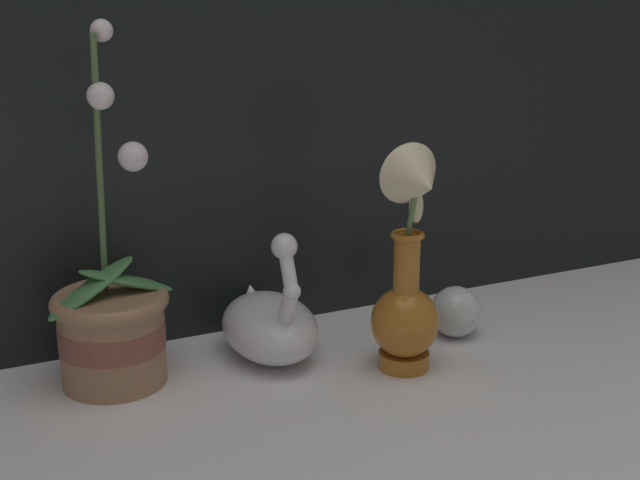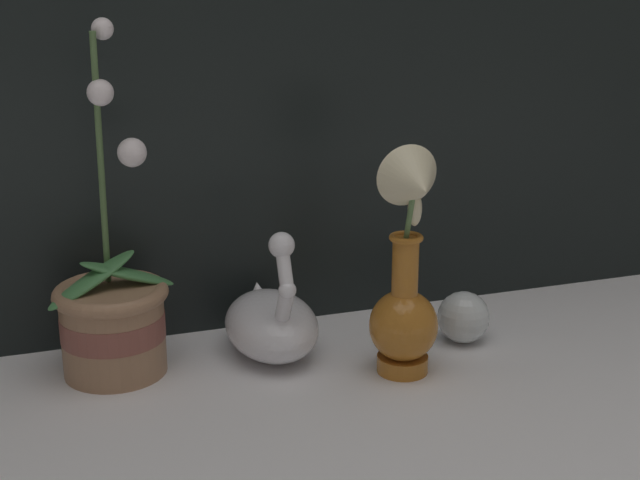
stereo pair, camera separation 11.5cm
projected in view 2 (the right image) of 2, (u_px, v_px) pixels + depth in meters
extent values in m
plane|color=white|center=(334.00, 415.00, 1.06)|extent=(2.80, 2.80, 0.00)
cylinder|color=#9E7556|center=(113.00, 330.00, 1.16)|extent=(0.13, 0.13, 0.12)
cylinder|color=brown|center=(113.00, 326.00, 1.16)|extent=(0.13, 0.13, 0.03)
torus|color=#9E7556|center=(111.00, 293.00, 1.14)|extent=(0.15, 0.15, 0.02)
cylinder|color=#4C6B3D|center=(101.00, 164.00, 1.09)|extent=(0.01, 0.05, 0.32)
ellipsoid|color=#427F47|center=(128.00, 274.00, 1.14)|extent=(0.12, 0.05, 0.06)
ellipsoid|color=#427F47|center=(92.00, 280.00, 1.12)|extent=(0.13, 0.07, 0.07)
sphere|color=white|center=(102.00, 29.00, 1.04)|extent=(0.03, 0.03, 0.03)
sphere|color=white|center=(100.00, 93.00, 1.05)|extent=(0.03, 0.03, 0.03)
sphere|color=white|center=(132.00, 153.00, 1.08)|extent=(0.04, 0.04, 0.04)
ellipsoid|color=white|center=(272.00, 325.00, 1.21)|extent=(0.12, 0.18, 0.09)
cone|color=white|center=(259.00, 300.00, 1.27)|extent=(0.06, 0.08, 0.07)
cylinder|color=white|center=(284.00, 307.00, 1.14)|extent=(0.02, 0.05, 0.07)
sphere|color=white|center=(287.00, 290.00, 1.12)|extent=(0.02, 0.02, 0.02)
cylinder|color=white|center=(284.00, 268.00, 1.12)|extent=(0.02, 0.04, 0.06)
sphere|color=white|center=(282.00, 245.00, 1.13)|extent=(0.03, 0.03, 0.03)
cylinder|color=#B26B23|center=(402.00, 363.00, 1.17)|extent=(0.07, 0.07, 0.02)
ellipsoid|color=#B26B23|center=(403.00, 326.00, 1.16)|extent=(0.09, 0.09, 0.09)
cylinder|color=#B26B23|center=(405.00, 267.00, 1.13)|extent=(0.03, 0.03, 0.08)
torus|color=#B26B23|center=(406.00, 238.00, 1.12)|extent=(0.04, 0.04, 0.01)
cylinder|color=#567A47|center=(409.00, 217.00, 1.10)|extent=(0.01, 0.02, 0.06)
cone|color=beige|center=(416.00, 184.00, 1.08)|extent=(0.08, 0.07, 0.09)
ellipsoid|color=beige|center=(415.00, 209.00, 1.11)|extent=(0.02, 0.02, 0.04)
sphere|color=silver|center=(463.00, 317.00, 1.26)|extent=(0.07, 0.07, 0.07)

